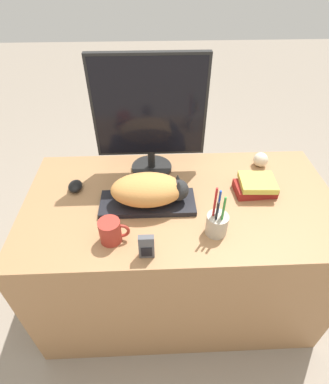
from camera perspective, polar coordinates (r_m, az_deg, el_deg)
name	(u,v)px	position (r m, az deg, el deg)	size (l,w,h in m)	color
ground_plane	(182,353)	(1.78, 3.27, -28.35)	(12.00, 12.00, 0.00)	gray
desk	(178,252)	(1.62, 2.65, -11.34)	(1.40, 0.73, 0.76)	#9E7047
keyboard	(148,203)	(1.31, -3.21, -2.10)	(0.41, 0.16, 0.02)	black
cat	(151,190)	(1.26, -2.68, 0.47)	(0.33, 0.18, 0.13)	#D18C47
monitor	(150,113)	(1.36, -2.82, 14.84)	(0.50, 0.20, 0.56)	black
computer_mouse	(75,186)	(1.44, -16.63, 1.07)	(0.06, 0.08, 0.04)	black
coffee_mug	(111,231)	(1.16, -10.17, -7.36)	(0.12, 0.08, 0.10)	#9E2D23
pen_cup	(217,223)	(1.19, 9.96, -5.87)	(0.09, 0.09, 0.22)	#B2A893
baseball	(261,160)	(1.60, 17.83, 5.90)	(0.07, 0.07, 0.07)	beige
phone	(146,247)	(1.10, -3.45, -10.37)	(0.06, 0.02, 0.10)	#4C4C51
book_stack	(256,186)	(1.42, 17.02, 1.08)	(0.19, 0.15, 0.07)	maroon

